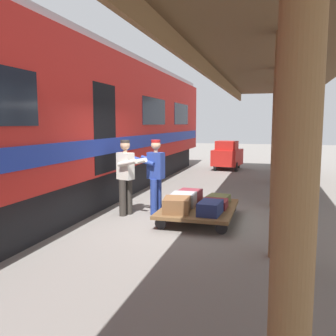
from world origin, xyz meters
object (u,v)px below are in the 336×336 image
(suitcase_burgundy_valise, at_px, (189,195))
(baggage_tug, at_px, (227,156))
(luggage_cart, at_px, (199,209))
(suitcase_brown_leather, at_px, (177,205))
(porter_by_door, at_px, (126,175))
(porter_in_overalls, at_px, (155,174))
(suitcase_olive_duffel, at_px, (218,199))
(suitcase_maroon_trunk, at_px, (215,204))
(suitcase_gray_aluminum, at_px, (184,199))
(suitcase_navy_fabric, at_px, (210,208))
(train_car, at_px, (47,124))

(suitcase_burgundy_valise, bearing_deg, baggage_tug, -89.32)
(luggage_cart, bearing_deg, suitcase_brown_leather, 59.49)
(luggage_cart, bearing_deg, suitcase_burgundy_valise, -59.49)
(porter_by_door, height_order, baggage_tug, porter_by_door)
(suitcase_brown_leather, xyz_separation_m, baggage_tug, (0.10, -9.38, 0.18))
(luggage_cart, height_order, porter_in_overalls, porter_in_overalls)
(suitcase_olive_duffel, height_order, suitcase_maroon_trunk, suitcase_maroon_trunk)
(suitcase_brown_leather, relative_size, porter_by_door, 0.35)
(suitcase_olive_duffel, xyz_separation_m, suitcase_gray_aluminum, (0.67, 0.57, 0.06))
(suitcase_gray_aluminum, distance_m, suitcase_brown_leather, 0.57)
(suitcase_gray_aluminum, distance_m, baggage_tug, 8.81)
(luggage_cart, xyz_separation_m, porter_by_door, (1.67, -0.00, 0.67))
(suitcase_brown_leather, relative_size, suitcase_maroon_trunk, 1.17)
(suitcase_maroon_trunk, xyz_separation_m, baggage_tug, (0.77, -8.81, 0.24))
(suitcase_burgundy_valise, xyz_separation_m, porter_in_overalls, (0.74, 0.27, 0.51))
(suitcase_brown_leather, distance_m, suitcase_navy_fabric, 0.67)
(suitcase_brown_leather, bearing_deg, suitcase_burgundy_valise, -90.00)
(suitcase_burgundy_valise, bearing_deg, luggage_cart, 120.51)
(suitcase_maroon_trunk, distance_m, baggage_tug, 8.85)
(luggage_cart, bearing_deg, suitcase_olive_duffel, -120.51)
(suitcase_maroon_trunk, bearing_deg, luggage_cart, 0.00)
(suitcase_gray_aluminum, bearing_deg, suitcase_burgundy_valise, -90.00)
(suitcase_navy_fabric, distance_m, porter_by_door, 2.14)
(train_car, bearing_deg, suitcase_burgundy_valise, -170.98)
(suitcase_burgundy_valise, height_order, suitcase_olive_duffel, suitcase_burgundy_valise)
(suitcase_brown_leather, height_order, baggage_tug, baggage_tug)
(train_car, distance_m, suitcase_gray_aluminum, 3.71)
(suitcase_gray_aluminum, distance_m, porter_in_overalls, 0.93)
(suitcase_gray_aluminum, bearing_deg, suitcase_navy_fabric, 139.68)
(luggage_cart, bearing_deg, baggage_tug, -87.18)
(suitcase_olive_duffel, xyz_separation_m, suitcase_maroon_trunk, (0.00, 0.57, 0.01))
(suitcase_olive_duffel, xyz_separation_m, baggage_tug, (0.77, -8.24, 0.25))
(train_car, xyz_separation_m, suitcase_navy_fabric, (-4.01, 0.61, -1.63))
(suitcase_burgundy_valise, distance_m, baggage_tug, 8.24)
(train_car, height_order, suitcase_gray_aluminum, train_car)
(suitcase_navy_fabric, bearing_deg, porter_by_door, -16.03)
(porter_in_overalls, height_order, baggage_tug, porter_in_overalls)
(porter_in_overalls, xyz_separation_m, porter_by_door, (0.59, 0.29, 0.00))
(luggage_cart, bearing_deg, train_car, -0.66)
(luggage_cart, height_order, baggage_tug, baggage_tug)
(suitcase_maroon_trunk, bearing_deg, suitcase_navy_fabric, 90.00)
(suitcase_brown_leather, bearing_deg, suitcase_maroon_trunk, -139.68)
(suitcase_burgundy_valise, xyz_separation_m, porter_by_door, (1.33, 0.57, 0.51))
(suitcase_olive_duffel, bearing_deg, porter_in_overalls, 10.96)
(luggage_cart, relative_size, suitcase_maroon_trunk, 4.03)
(train_car, relative_size, porter_by_door, 12.00)
(suitcase_olive_duffel, relative_size, suitcase_gray_aluminum, 0.94)
(suitcase_olive_duffel, bearing_deg, luggage_cart, 59.49)
(train_car, relative_size, suitcase_brown_leather, 33.91)
(luggage_cart, distance_m, suitcase_brown_leather, 0.69)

